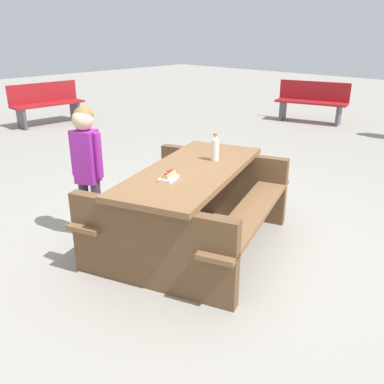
{
  "coord_description": "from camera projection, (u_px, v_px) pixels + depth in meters",
  "views": [
    {
      "loc": [
        2.55,
        2.42,
        1.91
      ],
      "look_at": [
        0.0,
        0.0,
        0.52
      ],
      "focal_mm": 39.06,
      "sensor_mm": 36.0,
      "label": 1
    }
  ],
  "objects": [
    {
      "name": "ground_plane",
      "position": [
        192.0,
        243.0,
        3.97
      ],
      "size": [
        30.0,
        30.0,
        0.0
      ],
      "primitive_type": "plane",
      "color": "gray",
      "rests_on": "ground"
    },
    {
      "name": "picnic_table",
      "position": [
        192.0,
        200.0,
        3.81
      ],
      "size": [
        2.16,
        1.92,
        0.75
      ],
      "color": "brown",
      "rests_on": "ground"
    },
    {
      "name": "soda_bottle",
      "position": [
        215.0,
        148.0,
        3.88
      ],
      "size": [
        0.07,
        0.07,
        0.26
      ],
      "color": "silver",
      "rests_on": "picnic_table"
    },
    {
      "name": "hotdog_tray",
      "position": [
        169.0,
        177.0,
        3.4
      ],
      "size": [
        0.21,
        0.16,
        0.08
      ],
      "color": "white",
      "rests_on": "picnic_table"
    },
    {
      "name": "child_in_coat",
      "position": [
        86.0,
        157.0,
        3.8
      ],
      "size": [
        0.25,
        0.29,
        1.28
      ],
      "color": "#3F334C",
      "rests_on": "ground"
    },
    {
      "name": "park_bench_near",
      "position": [
        312.0,
        101.0,
        8.97
      ],
      "size": [
        0.77,
        1.55,
        0.85
      ],
      "color": "maroon",
      "rests_on": "ground"
    },
    {
      "name": "park_bench_mid",
      "position": [
        47.0,
        103.0,
        8.76
      ],
      "size": [
        1.52,
        0.47,
        0.85
      ],
      "color": "maroon",
      "rests_on": "ground"
    }
  ]
}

